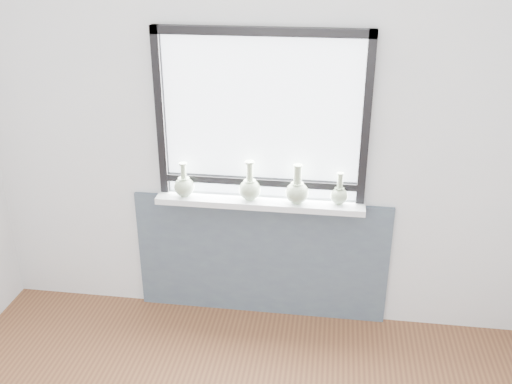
# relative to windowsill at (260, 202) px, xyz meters

# --- Properties ---
(back_wall) EXTENTS (3.60, 0.02, 2.60)m
(back_wall) POSITION_rel_windowsill_xyz_m (0.00, 0.10, 0.42)
(back_wall) COLOR silver
(back_wall) RESTS_ON ground
(apron_panel) EXTENTS (1.70, 0.03, 0.86)m
(apron_panel) POSITION_rel_windowsill_xyz_m (0.00, 0.07, -0.45)
(apron_panel) COLOR #485964
(apron_panel) RESTS_ON ground
(windowsill) EXTENTS (1.32, 0.18, 0.04)m
(windowsill) POSITION_rel_windowsill_xyz_m (0.00, 0.00, 0.00)
(windowsill) COLOR white
(windowsill) RESTS_ON apron_panel
(window) EXTENTS (1.30, 0.06, 1.05)m
(window) POSITION_rel_windowsill_xyz_m (0.00, 0.06, 0.56)
(window) COLOR black
(window) RESTS_ON windowsill
(vase_a) EXTENTS (0.13, 0.13, 0.22)m
(vase_a) POSITION_rel_windowsill_xyz_m (-0.48, -0.01, 0.09)
(vase_a) COLOR #9DB490
(vase_a) RESTS_ON windowsill
(vase_b) EXTENTS (0.14, 0.14, 0.25)m
(vase_b) POSITION_rel_windowsill_xyz_m (-0.06, -0.00, 0.10)
(vase_b) COLOR #9DB490
(vase_b) RESTS_ON windowsill
(vase_c) EXTENTS (0.14, 0.14, 0.25)m
(vase_c) POSITION_rel_windowsill_xyz_m (0.24, -0.02, 0.10)
(vase_c) COLOR #9DB490
(vase_c) RESTS_ON windowsill
(vase_d) EXTENTS (0.11, 0.11, 0.20)m
(vase_d) POSITION_rel_windowsill_xyz_m (0.50, 0.01, 0.08)
(vase_d) COLOR #9DB490
(vase_d) RESTS_ON windowsill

